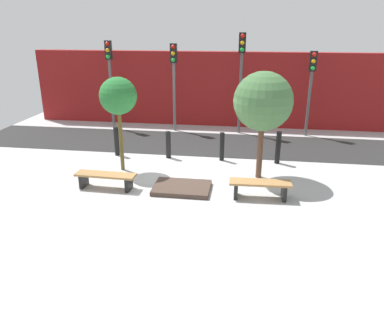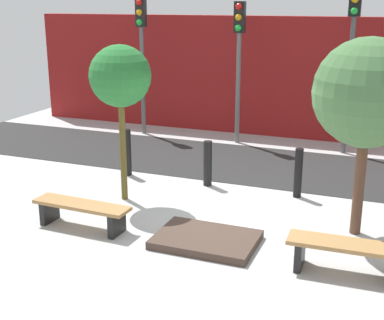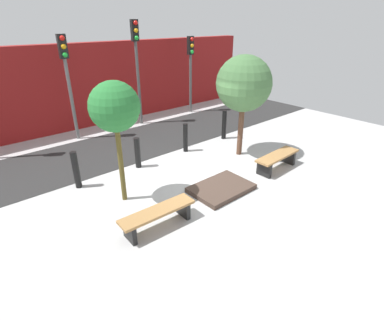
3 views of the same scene
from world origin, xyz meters
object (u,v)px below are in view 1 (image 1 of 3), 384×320
Objects in this scene: tree_behind_left_bench at (118,97)px; bollard_left at (168,145)px; tree_behind_right_bench at (263,102)px; bollard_center at (222,147)px; traffic_light_mid_west at (174,72)px; traffic_light_east at (311,78)px; traffic_light_west at (110,69)px; bollard_far_left at (117,141)px; bollard_right at (278,148)px; bench_left at (106,178)px; traffic_light_mid_east at (241,66)px; planter_bed at (182,188)px; bench_right at (260,186)px.

tree_behind_left_bench is 2.60m from bollard_left.
tree_behind_right_bench reaches higher than tree_behind_left_bench.
bollard_left is at bearing 180.00° from bollard_center.
traffic_light_east is (5.59, -0.00, -0.16)m from traffic_light_mid_west.
traffic_light_west reaches higher than tree_behind_right_bench.
traffic_light_west reaches higher than bollard_center.
bollard_far_left is at bearing 164.84° from tree_behind_right_bench.
bollard_right is 0.29× the size of traffic_light_west.
bench_left is 0.42× the size of traffic_light_mid_east.
bollard_left is at bearing -82.56° from traffic_light_mid_west.
traffic_light_mid_west is (-4.19, 3.58, 1.99)m from bollard_right.
traffic_light_mid_west reaches higher than tree_behind_right_bench.
traffic_light_mid_west reaches higher than bench_left.
planter_bed is 7.89m from traffic_light_west.
traffic_light_east is (6.98, 3.57, 1.86)m from bollard_far_left.
bollard_center is (-1.22, 1.34, -1.83)m from tree_behind_right_bench.
bollard_right is at bearing 43.16° from planter_bed.
traffic_light_west is at bearing 152.88° from bollard_right.
bollard_left is at bearing 135.53° from bench_right.
bench_left is at bearing -150.30° from bollard_right.
bollard_far_left reaches higher than planter_bed.
tree_behind_left_bench is (-0.00, 1.48, 2.03)m from bench_left.
bollard_center reaches higher than bench_left.
bollard_center is at bearing -132.37° from traffic_light_east.
tree_behind_right_bench is 0.87× the size of traffic_light_mid_west.
tree_behind_left_bench reaches higher than bench_right.
tree_behind_right_bench is (0.00, 1.48, 1.98)m from bench_right.
tree_behind_left_bench is 3.11× the size of bollard_left.
tree_behind_left_bench is at bearing -64.27° from bollard_far_left.
traffic_light_west reaches higher than planter_bed.
traffic_light_mid_east reaches higher than bollard_left.
traffic_light_west is at bearing 142.22° from tree_behind_right_bench.
traffic_light_mid_east is at bearing 0.01° from traffic_light_west.
bollard_center is 5.19m from traffic_light_east.
traffic_light_west is at bearing 112.59° from tree_behind_left_bench.
traffic_light_west reaches higher than tree_behind_left_bench.
traffic_light_mid_east is (3.54, 4.91, 0.46)m from tree_behind_left_bench.
tree_behind_left_bench reaches higher than bollard_left.
bollard_far_left is (-2.79, 2.62, 0.45)m from planter_bed.
bollard_left is (-3.08, 2.82, 0.14)m from bench_right.
bollard_far_left is at bearing 180.00° from bollard_left.
bollard_right is (4.94, 1.34, -1.80)m from tree_behind_left_bench.
bench_right reaches higher than planter_bed.
traffic_light_east is at bearing 68.61° from bollard_right.
tree_behind_left_bench is 0.86× the size of traffic_light_east.
planter_bed is 1.54× the size of bollard_far_left.
traffic_light_west is (-4.19, 6.19, 2.53)m from planter_bed.
tree_behind_left_bench is 4.29m from tree_behind_right_bench.
traffic_light_mid_west is (1.39, 3.58, 2.02)m from bollard_far_left.
tree_behind_right_bench is 6.06m from traffic_light_mid_west.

